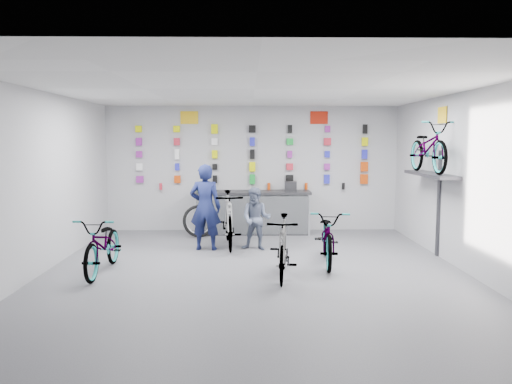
{
  "coord_description": "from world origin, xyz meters",
  "views": [
    {
      "loc": [
        -0.12,
        -8.03,
        2.2
      ],
      "look_at": [
        0.04,
        1.4,
        1.21
      ],
      "focal_mm": 35.0,
      "sensor_mm": 36.0,
      "label": 1
    }
  ],
  "objects_px": {
    "bike_right": "(328,236)",
    "customer": "(256,219)",
    "bike_service": "(229,219)",
    "bike_center": "(283,247)",
    "clerk": "(205,207)",
    "counter": "(253,213)",
    "bike_left": "(103,244)"
  },
  "relations": [
    {
      "from": "bike_left",
      "to": "bike_center",
      "type": "xyz_separation_m",
      "value": [
        2.95,
        -0.36,
        0.02
      ]
    },
    {
      "from": "bike_right",
      "to": "customer",
      "type": "bearing_deg",
      "value": 143.66
    },
    {
      "from": "bike_left",
      "to": "bike_service",
      "type": "height_order",
      "value": "bike_service"
    },
    {
      "from": "bike_service",
      "to": "bike_right",
      "type": "bearing_deg",
      "value": -43.06
    },
    {
      "from": "bike_center",
      "to": "bike_service",
      "type": "bearing_deg",
      "value": 118.63
    },
    {
      "from": "bike_left",
      "to": "bike_right",
      "type": "height_order",
      "value": "bike_right"
    },
    {
      "from": "counter",
      "to": "bike_right",
      "type": "height_order",
      "value": "counter"
    },
    {
      "from": "bike_center",
      "to": "clerk",
      "type": "xyz_separation_m",
      "value": [
        -1.4,
        2.08,
        0.36
      ]
    },
    {
      "from": "bike_right",
      "to": "clerk",
      "type": "relative_size",
      "value": 1.09
    },
    {
      "from": "bike_right",
      "to": "bike_service",
      "type": "height_order",
      "value": "bike_service"
    },
    {
      "from": "counter",
      "to": "customer",
      "type": "relative_size",
      "value": 2.16
    },
    {
      "from": "bike_left",
      "to": "customer",
      "type": "xyz_separation_m",
      "value": [
        2.55,
        1.7,
        0.15
      ]
    },
    {
      "from": "counter",
      "to": "clerk",
      "type": "bearing_deg",
      "value": -119.11
    },
    {
      "from": "counter",
      "to": "clerk",
      "type": "height_order",
      "value": "clerk"
    },
    {
      "from": "bike_center",
      "to": "clerk",
      "type": "relative_size",
      "value": 0.97
    },
    {
      "from": "counter",
      "to": "bike_service",
      "type": "relative_size",
      "value": 1.42
    },
    {
      "from": "bike_service",
      "to": "bike_left",
      "type": "bearing_deg",
      "value": -140.12
    },
    {
      "from": "customer",
      "to": "bike_left",
      "type": "bearing_deg",
      "value": -132.21
    },
    {
      "from": "bike_center",
      "to": "bike_left",
      "type": "bearing_deg",
      "value": 179.57
    },
    {
      "from": "clerk",
      "to": "customer",
      "type": "height_order",
      "value": "clerk"
    },
    {
      "from": "bike_center",
      "to": "customer",
      "type": "height_order",
      "value": "customer"
    },
    {
      "from": "customer",
      "to": "counter",
      "type": "bearing_deg",
      "value": 105.93
    },
    {
      "from": "bike_center",
      "to": "clerk",
      "type": "height_order",
      "value": "clerk"
    },
    {
      "from": "bike_center",
      "to": "bike_right",
      "type": "distance_m",
      "value": 1.26
    },
    {
      "from": "bike_right",
      "to": "clerk",
      "type": "distance_m",
      "value": 2.58
    },
    {
      "from": "counter",
      "to": "bike_left",
      "type": "relative_size",
      "value": 1.48
    },
    {
      "from": "counter",
      "to": "bike_center",
      "type": "xyz_separation_m",
      "value": [
        0.45,
        -3.8,
        0.01
      ]
    },
    {
      "from": "bike_center",
      "to": "customer",
      "type": "distance_m",
      "value": 2.09
    },
    {
      "from": "bike_service",
      "to": "bike_center",
      "type": "bearing_deg",
      "value": -72.78
    },
    {
      "from": "clerk",
      "to": "bike_right",
      "type": "bearing_deg",
      "value": 159.25
    },
    {
      "from": "bike_right",
      "to": "clerk",
      "type": "xyz_separation_m",
      "value": [
        -2.27,
        1.16,
        0.37
      ]
    },
    {
      "from": "bike_right",
      "to": "customer",
      "type": "height_order",
      "value": "customer"
    }
  ]
}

